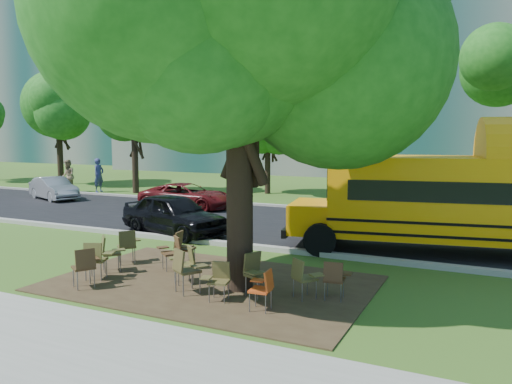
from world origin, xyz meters
The scene contains 31 objects.
ground centered at (0.00, 0.00, 0.00)m, with size 160.00×160.00×0.00m, color #39561B.
sidewalk centered at (0.00, -5.00, 0.02)m, with size 60.00×4.00×0.04m, color gray.
dirt_patch centered at (1.00, -0.50, 0.01)m, with size 7.00×4.50×0.03m, color #382819.
asphalt_road centered at (0.00, 7.00, 0.02)m, with size 80.00×8.00×0.04m, color black.
kerb_near centered at (0.00, 3.00, 0.07)m, with size 80.00×0.25×0.14m, color gray.
kerb_far centered at (0.00, 11.10, 0.07)m, with size 80.00×0.25×0.14m, color gray.
building_main centered at (-8.00, 36.00, 11.00)m, with size 38.00×16.00×22.00m, color slate.
building_left centered at (-38.00, 40.00, 10.00)m, with size 26.00×14.00×20.00m, color slate.
bg_tree_0 centered at (-12.00, 13.00, 4.57)m, with size 5.20×5.20×7.18m.
bg_tree_1 centered at (-20.00, 15.00, 5.39)m, with size 6.00×6.00×8.40m.
bg_tree_2 centered at (-5.00, 16.00, 4.21)m, with size 4.80×4.80×6.62m.
main_tree centered at (1.80, -0.60, 5.48)m, with size 7.20×7.20×9.09m.
chair_0 centered at (-1.46, -1.41, 0.56)m, with size 0.62×0.71×0.91m.
chair_1 centered at (-1.66, -0.76, 0.56)m, with size 0.78×0.61×0.90m.
chair_2 centered at (-1.23, -1.98, 0.56)m, with size 0.60×0.76×0.90m.
chair_3 centered at (0.50, -0.72, 0.52)m, with size 0.73×0.57×0.84m.
chair_4 centered at (0.94, -1.38, 0.60)m, with size 0.81×0.64×0.97m.
chair_5 centered at (1.75, -1.44, 0.49)m, with size 0.54×0.56×0.79m.
chair_6 centered at (2.81, -1.60, 0.50)m, with size 0.51×0.54×0.81m.
chair_7 centered at (3.27, -0.67, 0.52)m, with size 0.73×0.57×0.85m.
chair_8 centered at (-1.76, 0.03, 0.56)m, with size 0.61×0.78×0.90m.
chair_9 centered at (-0.41, 0.08, 0.52)m, with size 0.72×0.57×0.84m.
chair_10 centered at (-0.36, 0.45, 0.55)m, with size 0.61×0.60×0.90m.
chair_11 centered at (1.61, -0.35, 0.52)m, with size 0.57×0.67×0.84m.
chair_12 centered at (2.32, -0.91, 0.57)m, with size 0.59×0.75×0.92m.
chair_13 centered at (3.86, -0.46, 0.51)m, with size 0.55×0.55×0.83m.
black_car centered at (-2.96, 3.80, 0.69)m, with size 1.62×4.03×1.37m, color black.
bg_car_silver centered at (-13.75, 8.64, 0.59)m, with size 1.25×3.60×1.18m, color gray.
bg_car_red centered at (-5.78, 8.85, 0.59)m, with size 1.95×4.22×1.17m, color #530E10.
pedestrian_a centered at (-14.20, 12.40, 0.99)m, with size 0.72×0.47×1.98m, color navy.
pedestrian_b centered at (-15.86, 11.65, 0.95)m, with size 0.92×0.72×1.90m, color #836E4E.
Camera 1 is at (6.59, -9.85, 3.30)m, focal length 35.00 mm.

